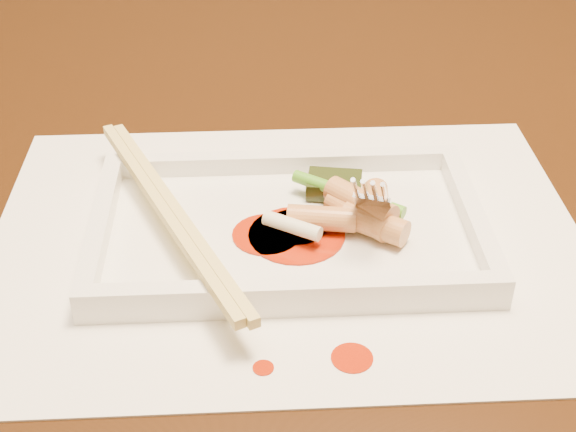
{
  "coord_description": "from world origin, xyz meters",
  "views": [
    {
      "loc": [
        0.02,
        -0.58,
        1.08
      ],
      "look_at": [
        0.05,
        -0.15,
        0.77
      ],
      "focal_mm": 50.0,
      "sensor_mm": 36.0,
      "label": 1
    }
  ],
  "objects_px": {
    "plate_base": "(288,233)",
    "fork": "(396,115)",
    "table": "(228,232)",
    "placemat": "(288,239)",
    "chopstick_a": "(163,210)"
  },
  "relations": [
    {
      "from": "plate_base",
      "to": "fork",
      "type": "xyz_separation_m",
      "value": [
        0.07,
        0.02,
        0.08
      ]
    },
    {
      "from": "plate_base",
      "to": "fork",
      "type": "distance_m",
      "value": 0.11
    },
    {
      "from": "table",
      "to": "plate_base",
      "type": "distance_m",
      "value": 0.19
    },
    {
      "from": "table",
      "to": "plate_base",
      "type": "bearing_deg",
      "value": -72.87
    },
    {
      "from": "table",
      "to": "plate_base",
      "type": "relative_size",
      "value": 5.38
    },
    {
      "from": "fork",
      "to": "placemat",
      "type": "bearing_deg",
      "value": -165.58
    },
    {
      "from": "plate_base",
      "to": "chopstick_a",
      "type": "height_order",
      "value": "chopstick_a"
    },
    {
      "from": "plate_base",
      "to": "fork",
      "type": "relative_size",
      "value": 1.86
    },
    {
      "from": "placemat",
      "to": "chopstick_a",
      "type": "relative_size",
      "value": 1.63
    },
    {
      "from": "placemat",
      "to": "chopstick_a",
      "type": "distance_m",
      "value": 0.09
    },
    {
      "from": "table",
      "to": "plate_base",
      "type": "xyz_separation_m",
      "value": [
        0.05,
        -0.15,
        0.11
      ]
    },
    {
      "from": "fork",
      "to": "table",
      "type": "bearing_deg",
      "value": 131.49
    },
    {
      "from": "plate_base",
      "to": "chopstick_a",
      "type": "bearing_deg",
      "value": 180.0
    },
    {
      "from": "table",
      "to": "fork",
      "type": "height_order",
      "value": "fork"
    },
    {
      "from": "placemat",
      "to": "chopstick_a",
      "type": "bearing_deg",
      "value": 180.0
    }
  ]
}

